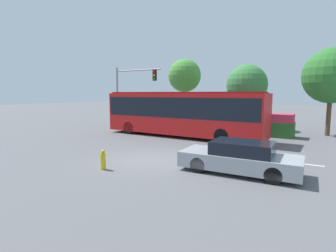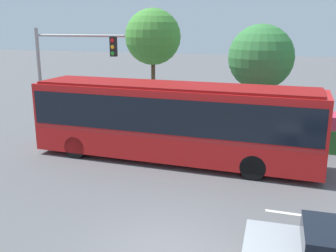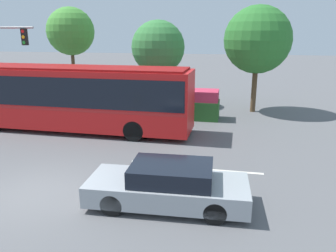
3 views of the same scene
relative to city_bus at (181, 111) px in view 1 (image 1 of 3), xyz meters
The scene contains 11 objects.
ground_plane 7.43m from the city_bus, 74.51° to the right, with size 140.00×140.00×0.00m, color #5B5B5E.
city_bus is the anchor object (origin of this frame).
sedan_foreground 9.37m from the city_bus, 46.80° to the right, with size 4.84×2.06×1.32m.
traffic_light_pole 6.69m from the city_bus, 166.76° to the left, with size 4.91×0.24×5.63m.
flowering_hedge 5.76m from the city_bus, 40.78° to the left, with size 6.19×1.52×1.73m.
street_tree_left 8.67m from the city_bus, 116.00° to the left, with size 3.39×3.39×6.77m.
street_tree_centre 7.88m from the city_bus, 67.03° to the left, with size 3.65×3.65×5.85m.
street_tree_right 11.62m from the city_bus, 33.18° to the left, with size 4.17×4.17×6.66m.
fire_hydrant 9.53m from the city_bus, 82.77° to the right, with size 0.22×0.22×0.86m.
lane_stripe_near 9.28m from the city_bus, 25.62° to the right, with size 2.40×0.16×0.01m, color silver.
lane_stripe_mid 6.83m from the city_bus, 33.79° to the right, with size 2.40×0.16×0.01m, color silver.
Camera 1 is at (7.34, -10.40, 3.27)m, focal length 28.04 mm.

